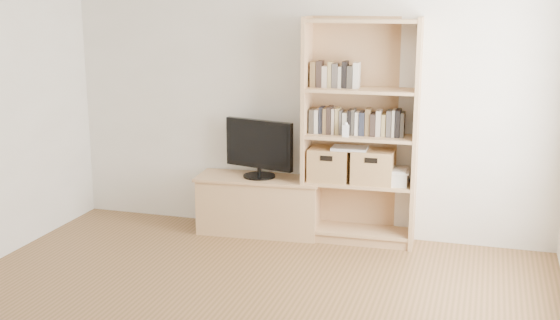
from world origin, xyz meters
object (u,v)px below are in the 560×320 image
at_px(basket_right, 373,166).
at_px(laptop, 350,148).
at_px(tv_stand, 260,206).
at_px(basket_left, 330,164).
at_px(television, 259,148).
at_px(bookshelf, 360,133).
at_px(baby_monitor, 346,131).

xyz_separation_m(basket_right, laptop, (-0.21, -0.02, 0.15)).
bearing_deg(tv_stand, basket_right, -2.79).
xyz_separation_m(tv_stand, basket_right, (1.04, 0.03, 0.44)).
xyz_separation_m(tv_stand, basket_left, (0.65, 0.02, 0.44)).
bearing_deg(tv_stand, television, 0.00).
bearing_deg(bookshelf, basket_right, -2.60).
height_order(tv_stand, television, television).
relative_size(bookshelf, television, 2.89).
distance_m(bookshelf, television, 0.94).
distance_m(baby_monitor, laptop, 0.20).
xyz_separation_m(baby_monitor, laptop, (0.02, 0.09, -0.17)).
xyz_separation_m(bookshelf, television, (-0.92, -0.03, -0.19)).
bearing_deg(television, basket_left, 15.82).
relative_size(tv_stand, television, 1.62).
bearing_deg(basket_right, basket_left, -179.55).
distance_m(tv_stand, basket_right, 1.13).
xyz_separation_m(basket_left, laptop, (0.18, -0.01, 0.16)).
height_order(television, basket_right, television).
height_order(baby_monitor, basket_right, baby_monitor).
distance_m(bookshelf, basket_right, 0.32).
distance_m(tv_stand, laptop, 1.03).
bearing_deg(basket_right, baby_monitor, -155.21).
relative_size(tv_stand, bookshelf, 0.56).
xyz_separation_m(bookshelf, laptop, (-0.08, -0.02, -0.14)).
bearing_deg(laptop, basket_right, 4.01).
bearing_deg(bookshelf, television, 179.71).
bearing_deg(bookshelf, tv_stand, 179.71).
relative_size(baby_monitor, basket_right, 0.30).
bearing_deg(baby_monitor, bookshelf, 44.12).
distance_m(bookshelf, laptop, 0.17).
height_order(basket_left, basket_right, basket_right).
bearing_deg(television, tv_stand, 0.00).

